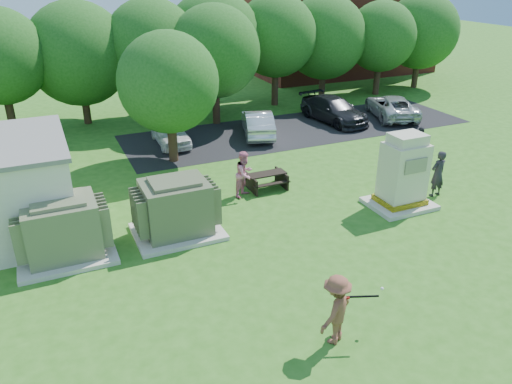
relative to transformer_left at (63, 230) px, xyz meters
name	(u,v)px	position (x,y,z in m)	size (l,w,h in m)	color
ground	(310,283)	(6.50, -4.50, -0.97)	(120.00, 120.00, 0.00)	#2D6619
brick_building	(340,23)	(24.50, 22.50, 3.03)	(15.00, 8.00, 8.00)	maroon
parking_strip	(300,129)	(13.50, 9.00, -0.96)	(20.00, 6.00, 0.01)	#232326
transformer_left	(63,230)	(0.00, 0.00, 0.00)	(3.00, 2.40, 2.07)	beige
transformer_right	(176,209)	(3.70, 0.00, 0.00)	(3.00, 2.40, 2.07)	beige
generator_cabinet	(403,175)	(12.27, -1.37, 0.32)	(2.42, 1.98, 2.95)	beige
picnic_table	(267,179)	(8.21, 2.23, -0.53)	(1.63, 1.22, 0.70)	black
batter	(336,310)	(5.79, -6.92, -0.02)	(1.23, 0.71, 1.90)	brown
person_by_generator	(438,174)	(14.21, -1.21, -0.01)	(0.70, 0.46, 1.93)	black
person_at_picnic	(245,174)	(7.09, 1.97, -0.02)	(0.92, 0.72, 1.90)	#D26F8D
person_walking_right	(419,144)	(16.19, 2.18, -0.12)	(1.00, 0.42, 1.70)	#27262B
car_white	(170,132)	(6.02, 9.48, -0.32)	(1.54, 3.82, 1.30)	white
car_silver_a	(258,123)	(10.78, 8.90, -0.27)	(1.48, 4.24, 1.40)	silver
car_dark	(334,110)	(16.02, 9.48, -0.25)	(2.01, 4.94, 1.43)	black
car_silver_b	(391,106)	(19.73, 8.81, -0.29)	(2.25, 4.88, 1.36)	#B2B3B7
batting_equipment	(362,295)	(6.47, -7.00, 0.26)	(1.34, 0.42, 0.20)	black
tree_row	(183,48)	(8.25, 14.00, 3.18)	(41.30, 13.30, 7.30)	#47301E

